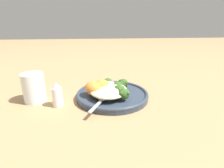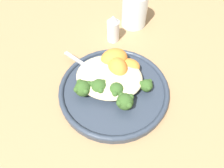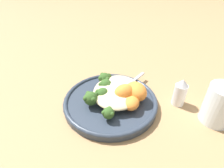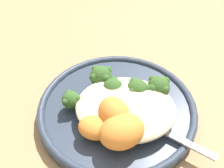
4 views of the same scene
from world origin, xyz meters
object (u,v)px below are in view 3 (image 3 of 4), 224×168
quinoa_mound (117,91)px  sweet_potato_chunk_1 (136,91)px  plate (111,100)px  broccoli_stalk_4 (114,107)px  sweet_potato_chunk_2 (125,92)px  salt_shaker (180,92)px  sweet_potato_chunk_0 (131,103)px  broccoli_stalk_0 (107,81)px  water_glass (221,106)px  broccoli_stalk_1 (111,88)px  broccoli_stalk_3 (98,98)px  spoon (130,83)px  broccoli_stalk_2 (107,94)px

quinoa_mound → sweet_potato_chunk_1: (-0.00, 0.05, 0.01)m
plate → broccoli_stalk_4: bearing=21.5°
sweet_potato_chunk_2 → sweet_potato_chunk_1: bearing=112.3°
broccoli_stalk_4 → salt_shaker: (-0.08, 0.16, 0.00)m
quinoa_mound → sweet_potato_chunk_0: bearing=47.8°
broccoli_stalk_0 → salt_shaker: bearing=-146.7°
broccoli_stalk_0 → water_glass: size_ratio=0.99×
broccoli_stalk_1 → plate: bearing=118.9°
salt_shaker → sweet_potato_chunk_1: bearing=-75.8°
broccoli_stalk_3 → water_glass: size_ratio=1.09×
broccoli_stalk_3 → broccoli_stalk_4: (0.02, 0.04, -0.00)m
broccoli_stalk_3 → sweet_potato_chunk_2: bearing=171.2°
sweet_potato_chunk_0 → sweet_potato_chunk_2: size_ratio=0.90×
spoon → quinoa_mound: bearing=-177.8°
spoon → water_glass: size_ratio=1.10×
broccoli_stalk_1 → sweet_potato_chunk_2: 0.05m
sweet_potato_chunk_1 → quinoa_mound: bearing=-89.8°
broccoli_stalk_1 → sweet_potato_chunk_1: 0.07m
plate → sweet_potato_chunk_2: (-0.00, 0.04, 0.03)m
quinoa_mound → broccoli_stalk_3: broccoli_stalk_3 is taller
water_glass → salt_shaker: (-0.05, -0.08, -0.01)m
broccoli_stalk_3 → salt_shaker: (-0.06, 0.20, 0.00)m
sweet_potato_chunk_1 → broccoli_stalk_4: bearing=-38.8°
quinoa_mound → broccoli_stalk_4: quinoa_mound is taller
sweet_potato_chunk_2 → broccoli_stalk_0: bearing=-131.1°
sweet_potato_chunk_0 → water_glass: bearing=95.3°
water_glass → sweet_potato_chunk_1: bearing=-95.7°
spoon → water_glass: bearing=-83.5°
plate → sweet_potato_chunk_0: 0.07m
spoon → plate: bearing=175.5°
quinoa_mound → broccoli_stalk_1: bearing=-115.1°
broccoli_stalk_2 → plate: bearing=-159.8°
sweet_potato_chunk_1 → plate: bearing=-79.5°
broccoli_stalk_0 → broccoli_stalk_3: 0.08m
broccoli_stalk_3 → sweet_potato_chunk_0: broccoli_stalk_3 is taller
sweet_potato_chunk_1 → water_glass: (0.02, 0.19, 0.00)m
broccoli_stalk_3 → water_glass: bearing=152.4°
spoon → sweet_potato_chunk_0: bearing=-144.5°
sweet_potato_chunk_2 → broccoli_stalk_4: bearing=-21.8°
plate → spoon: size_ratio=2.35×
quinoa_mound → sweet_potato_chunk_0: size_ratio=3.05×
broccoli_stalk_1 → broccoli_stalk_3: bearing=81.1°
plate → sweet_potato_chunk_1: (-0.01, 0.06, 0.03)m
broccoli_stalk_3 → spoon: bearing=-156.6°
broccoli_stalk_3 → sweet_potato_chunk_2: (-0.03, 0.06, 0.01)m
quinoa_mound → broccoli_stalk_3: size_ratio=1.42×
water_glass → broccoli_stalk_0: bearing=-101.8°
quinoa_mound → sweet_potato_chunk_2: bearing=61.6°
salt_shaker → spoon: bearing=-102.4°
broccoli_stalk_1 → salt_shaker: (-0.02, 0.18, 0.00)m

